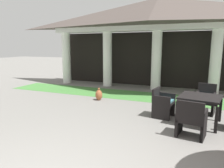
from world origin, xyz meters
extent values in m
cylinder|color=white|center=(-4.97, 8.17, 1.36)|extent=(0.46, 0.46, 2.73)
cylinder|color=white|center=(-2.48, 8.17, 1.36)|extent=(0.46, 0.46, 2.73)
cylinder|color=white|center=(0.00, 8.17, 1.36)|extent=(0.46, 0.46, 2.73)
cylinder|color=white|center=(2.48, 8.17, 1.36)|extent=(0.46, 0.46, 2.73)
cube|color=white|center=(0.00, 8.17, 2.85)|extent=(10.74, 0.70, 0.24)
pyramid|color=#514742|center=(0.00, 8.17, 3.56)|extent=(11.14, 2.78, 1.19)
cube|color=black|center=(0.00, 9.07, 1.36)|extent=(10.54, 0.16, 2.73)
cube|color=#47843D|center=(0.00, 6.57, 0.00)|extent=(12.94, 1.70, 0.01)
cube|color=black|center=(1.94, 4.16, 0.72)|extent=(1.15, 1.15, 0.05)
cube|color=black|center=(1.94, 4.16, 0.67)|extent=(1.05, 1.05, 0.06)
cube|color=black|center=(1.40, 3.78, 0.32)|extent=(0.08, 0.08, 0.64)
cube|color=black|center=(2.32, 3.63, 0.32)|extent=(0.08, 0.08, 0.64)
cube|color=black|center=(1.56, 4.70, 0.32)|extent=(0.08, 0.08, 0.64)
cube|color=black|center=(2.47, 4.54, 0.32)|extent=(0.08, 0.08, 0.64)
cube|color=black|center=(1.78, 3.21, 0.39)|extent=(0.66, 0.60, 0.07)
cube|color=teal|center=(1.78, 3.21, 0.45)|extent=(0.61, 0.55, 0.05)
cube|color=black|center=(1.74, 2.98, 0.65)|extent=(0.59, 0.16, 0.45)
cube|color=black|center=(1.51, 3.25, 0.33)|extent=(0.14, 0.51, 0.66)
cube|color=black|center=(2.04, 3.16, 0.33)|extent=(0.14, 0.51, 0.66)
cube|color=black|center=(1.55, 3.48, 0.18)|extent=(0.06, 0.06, 0.36)
cube|color=black|center=(2.07, 3.39, 0.18)|extent=(0.06, 0.06, 0.36)
cube|color=black|center=(1.48, 3.03, 0.18)|extent=(0.06, 0.06, 0.36)
cube|color=black|center=(2.00, 2.94, 0.18)|extent=(0.06, 0.06, 0.36)
cube|color=black|center=(0.98, 4.32, 0.43)|extent=(0.60, 0.62, 0.07)
cube|color=teal|center=(0.98, 4.32, 0.49)|extent=(0.55, 0.57, 0.05)
cube|color=black|center=(0.75, 4.36, 0.65)|extent=(0.15, 0.54, 0.37)
cube|color=black|center=(1.02, 4.57, 0.34)|extent=(0.52, 0.15, 0.67)
cube|color=black|center=(0.94, 4.08, 0.34)|extent=(0.52, 0.15, 0.67)
cube|color=black|center=(1.25, 4.52, 0.20)|extent=(0.06, 0.06, 0.40)
cube|color=black|center=(1.17, 4.05, 0.20)|extent=(0.06, 0.06, 0.40)
cube|color=black|center=(0.79, 4.60, 0.20)|extent=(0.06, 0.06, 0.40)
cube|color=black|center=(0.71, 4.12, 0.20)|extent=(0.06, 0.06, 0.40)
cube|color=black|center=(2.10, 5.12, 0.42)|extent=(0.60, 0.60, 0.07)
cube|color=teal|center=(2.10, 5.12, 0.48)|extent=(0.55, 0.55, 0.05)
cube|color=black|center=(2.14, 5.35, 0.68)|extent=(0.53, 0.15, 0.45)
cube|color=black|center=(2.33, 5.08, 0.33)|extent=(0.15, 0.52, 0.65)
cube|color=black|center=(1.86, 5.16, 0.33)|extent=(0.15, 0.52, 0.65)
cube|color=black|center=(2.29, 4.85, 0.19)|extent=(0.06, 0.06, 0.38)
cube|color=black|center=(1.83, 4.93, 0.19)|extent=(0.06, 0.06, 0.38)
cube|color=black|center=(2.37, 5.31, 0.19)|extent=(0.06, 0.06, 0.38)
cube|color=black|center=(1.90, 5.39, 0.19)|extent=(0.06, 0.06, 0.38)
ellipsoid|color=#9E5633|center=(-1.60, 5.35, 0.20)|extent=(0.26, 0.26, 0.40)
sphere|color=#9E5633|center=(-1.60, 5.35, 0.44)|extent=(0.08, 0.08, 0.08)
camera|label=1|loc=(1.85, -1.67, 2.05)|focal=33.70mm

